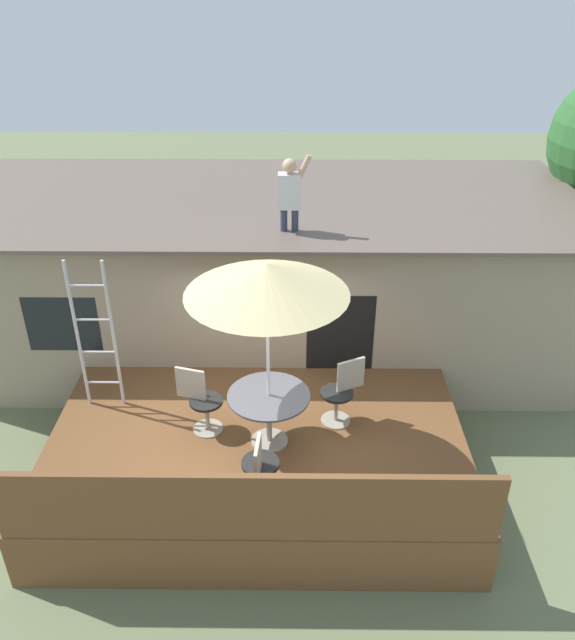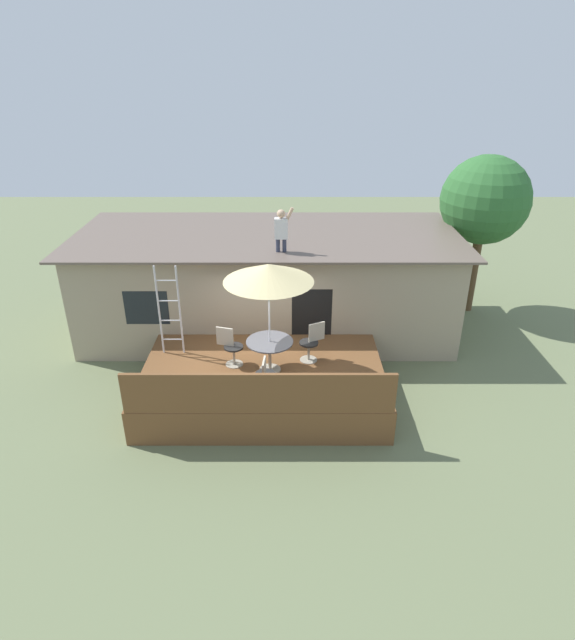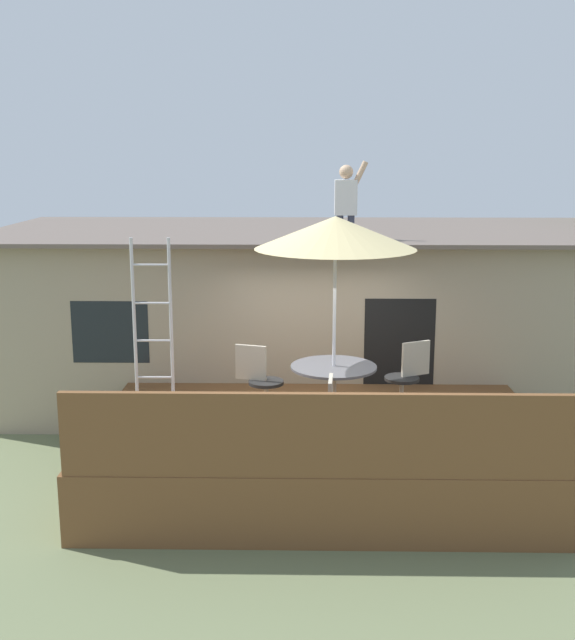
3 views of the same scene
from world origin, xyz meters
The scene contains 12 objects.
ground_plane centered at (0.00, 0.00, 0.00)m, with size 40.00×40.00×0.00m, color #66704C.
house centered at (0.00, 3.60, 1.42)m, with size 10.50×4.50×2.84m.
deck centered at (0.00, 0.00, 0.40)m, with size 5.47×3.50×0.80m, color brown.
deck_railing centered at (0.00, -1.70, 1.25)m, with size 5.37×0.08×0.90m, color brown.
patio_table centered at (0.17, -0.11, 1.39)m, with size 1.04×1.04×0.74m.
patio_umbrella centered at (0.17, -0.11, 3.15)m, with size 1.90×1.90×2.54m.
step_ladder centered at (-2.16, 0.70, 1.90)m, with size 0.52×0.04×2.20m.
person_figure centered at (0.42, 2.13, 3.44)m, with size 0.47×0.20×1.11m.
patio_chair_left centered at (-0.73, 0.15, 1.26)m, with size 0.61×0.44×0.92m.
patio_chair_right centered at (1.12, 0.36, 1.26)m, with size 0.59×0.44×0.92m.
patio_chair_near centered at (0.10, -1.11, 1.26)m, with size 0.44×0.62×0.92m.
backyard_tree centered at (6.24, 4.81, 3.45)m, with size 2.54×2.54×4.74m.
Camera 2 is at (0.56, -10.22, 7.08)m, focal length 29.46 mm.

